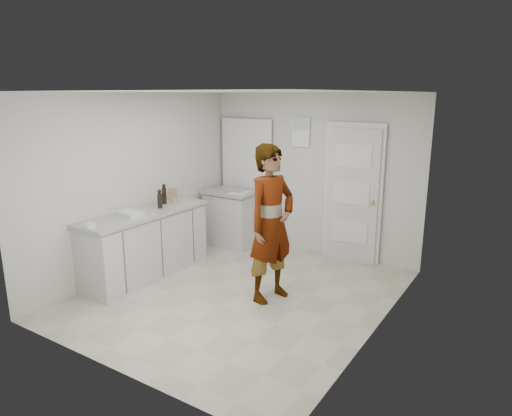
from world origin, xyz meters
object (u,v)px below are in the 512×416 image
Objects in this scene: egg_bowl at (90,226)px; oil_cruet_b at (164,194)px; baking_dish at (130,213)px; oil_cruet_a at (160,199)px; person at (271,224)px; spice_jar at (175,200)px; cake_mix_box at (173,194)px.

oil_cruet_b is at bearing 94.39° from egg_bowl.
oil_cruet_a is at bearing 84.25° from baking_dish.
oil_cruet_a is 0.90× the size of oil_cruet_b.
person is 5.68× the size of baking_dish.
egg_bowl is (0.03, -0.66, -0.00)m from baking_dish.
person is at bearing 33.84° from egg_bowl.
cake_mix_box is at bearing 142.29° from spice_jar.
person is 7.20× the size of oil_cruet_a.
oil_cruet_a is 0.52m from baking_dish.
cake_mix_box is 0.97m from baking_dish.
cake_mix_box is at bearing 102.93° from oil_cruet_b.
baking_dish is at bearing -91.20° from spice_jar.
spice_jar reaches higher than egg_bowl.
oil_cruet_b reaches higher than egg_bowl.
spice_jar is at bearing 53.15° from oil_cruet_b.
baking_dish is at bearing -84.31° from oil_cruet_b.
cake_mix_box reaches higher than spice_jar.
cake_mix_box is at bearing 111.40° from oil_cruet_a.
person is 6.51× the size of oil_cruet_b.
person is 1.79m from oil_cruet_a.
spice_jar is 0.25× the size of baking_dish.
baking_dish is at bearing -105.88° from cake_mix_box.
oil_cruet_a is 2.02× the size of egg_bowl.
cake_mix_box reaches higher than egg_bowl.
spice_jar is 0.32× the size of oil_cruet_a.
oil_cruet_b is 2.23× the size of egg_bowl.
person is 2.00m from cake_mix_box.
baking_dish reaches higher than egg_bowl.
spice_jar is 0.18m from oil_cruet_b.
person reaches higher than spice_jar.
person is at bearing -34.95° from cake_mix_box.
egg_bowl is (-1.80, -1.21, -0.01)m from person.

